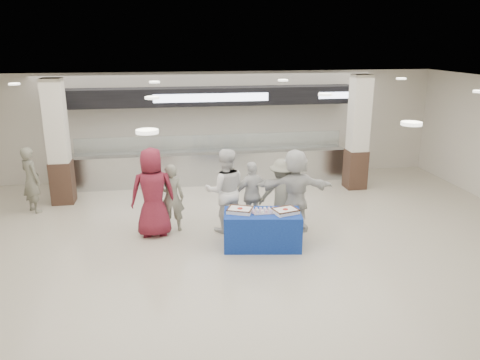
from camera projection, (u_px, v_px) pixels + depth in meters
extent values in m
plane|color=beige|center=(241.00, 264.00, 8.91)|extent=(14.00, 14.00, 0.00)
cube|color=silver|center=(212.00, 167.00, 13.88)|extent=(8.00, 0.80, 0.90)
cube|color=silver|center=(211.00, 152.00, 13.75)|extent=(8.00, 0.85, 0.04)
cube|color=white|center=(212.00, 143.00, 13.37)|extent=(7.60, 0.02, 0.50)
cube|color=black|center=(210.00, 96.00, 13.28)|extent=(8.40, 0.70, 0.50)
cube|color=white|center=(212.00, 98.00, 12.94)|extent=(3.20, 0.03, 0.22)
cube|color=white|center=(342.00, 95.00, 13.52)|extent=(1.40, 0.03, 0.18)
cube|color=#342017|center=(63.00, 182.00, 12.11)|extent=(0.55, 0.55, 1.10)
cube|color=silver|center=(56.00, 121.00, 11.64)|extent=(0.50, 0.50, 2.10)
cube|color=#342017|center=(355.00, 169.00, 13.33)|extent=(0.55, 0.55, 1.10)
cube|color=silver|center=(359.00, 113.00, 12.87)|extent=(0.50, 0.50, 2.10)
cube|color=#153796|center=(262.00, 230.00, 9.54)|extent=(1.65, 1.01, 0.75)
cube|color=white|center=(240.00, 210.00, 9.44)|extent=(0.59, 0.53, 0.07)
cube|color=#472614|center=(240.00, 208.00, 9.43)|extent=(0.59, 0.53, 0.02)
cylinder|color=#B22519|center=(240.00, 208.00, 9.43)|extent=(0.14, 0.14, 0.01)
cube|color=white|center=(285.00, 211.00, 9.40)|extent=(0.56, 0.48, 0.07)
cube|color=#472614|center=(285.00, 209.00, 9.38)|extent=(0.56, 0.48, 0.02)
cylinder|color=#B22519|center=(285.00, 209.00, 9.38)|extent=(0.13, 0.13, 0.01)
cube|color=#B5B4BA|center=(263.00, 212.00, 9.44)|extent=(0.44, 0.33, 0.02)
imported|color=maroon|center=(153.00, 193.00, 9.95)|extent=(0.99, 0.67, 1.94)
imported|color=slate|center=(172.00, 198.00, 10.26)|extent=(0.59, 0.41, 1.53)
imported|color=white|center=(225.00, 191.00, 10.21)|extent=(0.91, 0.71, 1.87)
imported|color=white|center=(252.00, 195.00, 10.48)|extent=(0.96, 0.61, 1.52)
imported|color=slate|center=(282.00, 195.00, 10.32)|extent=(1.20, 0.96, 1.62)
imported|color=silver|center=(295.00, 190.00, 10.23)|extent=(1.78, 0.78, 1.86)
imported|color=slate|center=(31.00, 180.00, 11.39)|extent=(0.69, 0.70, 1.63)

